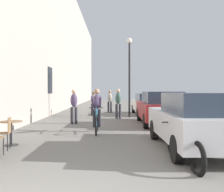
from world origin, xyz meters
TOP-DOWN VIEW (x-y plane):
  - building_facade_left at (-3.45, 14.00)m, footprint 0.54×68.00m
  - cafe_table_mid at (-2.12, 4.67)m, footprint 0.64×0.64m
  - cafe_chair_mid_toward_street at (-2.05, 4.07)m, footprint 0.44×0.44m
  - cyclist_on_bicycle at (0.27, 7.07)m, footprint 0.52×1.76m
  - pedestrian_near at (-1.01, 9.71)m, footprint 0.35×0.25m
  - pedestrian_mid at (1.23, 12.19)m, footprint 0.35×0.26m
  - pedestrian_far at (-0.35, 14.01)m, footprint 0.37×0.28m
  - pedestrian_furthest at (0.69, 16.58)m, footprint 0.36×0.27m
  - street_lamp at (1.94, 13.05)m, footprint 0.32×0.32m
  - parked_car_nearest at (3.13, 4.09)m, footprint 1.90×4.42m
  - parked_car_second at (3.17, 9.44)m, footprint 1.92×4.48m
  - parked_car_third at (3.28, 14.88)m, footprint 1.84×4.14m
  - parked_motorcycle at (2.45, 2.69)m, footprint 0.62×2.14m

SIDE VIEW (x-z plane):
  - parked_motorcycle at x=2.45m, z-range -0.05..0.86m
  - cafe_chair_mid_toward_street at x=-2.05m, z-range 0.07..0.96m
  - cafe_table_mid at x=-2.12m, z-range 0.16..0.88m
  - parked_car_third at x=3.28m, z-range 0.03..1.48m
  - cyclist_on_bicycle at x=0.27m, z-range -0.06..1.68m
  - parked_car_nearest at x=3.13m, z-range 0.03..1.59m
  - parked_car_second at x=3.17m, z-range 0.03..1.62m
  - pedestrian_far at x=-0.35m, z-range 0.10..1.69m
  - pedestrian_furthest at x=0.69m, z-range 0.11..1.80m
  - pedestrian_near at x=-1.01m, z-range 0.11..1.81m
  - pedestrian_mid at x=1.23m, z-range 0.11..1.86m
  - street_lamp at x=1.94m, z-range 0.66..5.56m
  - building_facade_left at x=-3.45m, z-range 0.00..11.99m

